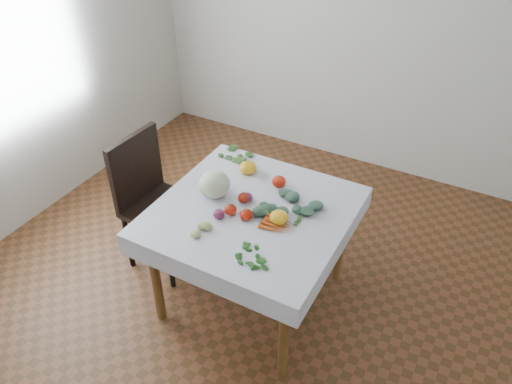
% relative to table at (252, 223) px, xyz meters
% --- Properties ---
extents(ground, '(4.00, 4.00, 0.00)m').
position_rel_table_xyz_m(ground, '(0.00, 0.00, -0.65)').
color(ground, brown).
extents(back_wall, '(4.00, 0.04, 2.70)m').
position_rel_table_xyz_m(back_wall, '(0.00, 2.00, 0.70)').
color(back_wall, beige).
rests_on(back_wall, ground).
extents(table, '(1.00, 1.00, 0.75)m').
position_rel_table_xyz_m(table, '(0.00, 0.00, 0.00)').
color(table, brown).
rests_on(table, ground).
extents(tablecloth, '(1.12, 1.12, 0.01)m').
position_rel_table_xyz_m(tablecloth, '(0.00, 0.00, 0.10)').
color(tablecloth, white).
rests_on(tablecloth, table).
extents(chair, '(0.48, 0.48, 0.99)m').
position_rel_table_xyz_m(chair, '(-0.81, 0.03, -0.09)').
color(chair, black).
rests_on(chair, ground).
extents(cabbage, '(0.21, 0.21, 0.17)m').
position_rel_table_xyz_m(cabbage, '(-0.27, 0.02, 0.19)').
color(cabbage, beige).
rests_on(cabbage, tablecloth).
extents(tomato_a, '(0.11, 0.11, 0.08)m').
position_rel_table_xyz_m(tomato_a, '(0.03, 0.29, 0.14)').
color(tomato_a, '#B71E0C').
rests_on(tomato_a, tablecloth).
extents(tomato_b, '(0.10, 0.10, 0.07)m').
position_rel_table_xyz_m(tomato_b, '(0.01, -0.09, 0.14)').
color(tomato_b, '#B71E0C').
rests_on(tomato_b, tablecloth).
extents(tomato_c, '(0.08, 0.08, 0.06)m').
position_rel_table_xyz_m(tomato_c, '(-0.09, -0.09, 0.13)').
color(tomato_c, '#B71E0C').
rests_on(tomato_c, tablecloth).
extents(tomato_d, '(0.09, 0.09, 0.06)m').
position_rel_table_xyz_m(tomato_d, '(-0.08, 0.04, 0.13)').
color(tomato_d, '#B71E0C').
rests_on(tomato_d, tablecloth).
extents(heirloom_back, '(0.13, 0.13, 0.08)m').
position_rel_table_xyz_m(heirloom_back, '(-0.21, 0.33, 0.14)').
color(heirloom_back, yellow).
rests_on(heirloom_back, tablecloth).
extents(heirloom_front, '(0.14, 0.14, 0.08)m').
position_rel_table_xyz_m(heirloom_front, '(0.19, -0.03, 0.14)').
color(heirloom_front, yellow).
rests_on(heirloom_front, tablecloth).
extents(onion_a, '(0.09, 0.09, 0.06)m').
position_rel_table_xyz_m(onion_a, '(-0.07, 0.06, 0.13)').
color(onion_a, '#611B42').
rests_on(onion_a, tablecloth).
extents(onion_b, '(0.09, 0.09, 0.06)m').
position_rel_table_xyz_m(onion_b, '(-0.13, -0.16, 0.13)').
color(onion_b, '#611B42').
rests_on(onion_b, tablecloth).
extents(tomatillo_cluster, '(0.09, 0.12, 0.05)m').
position_rel_table_xyz_m(tomatillo_cluster, '(-0.16, -0.32, 0.13)').
color(tomatillo_cluster, '#AABE6D').
rests_on(tomatillo_cluster, tablecloth).
extents(carrot_bunch, '(0.18, 0.17, 0.03)m').
position_rel_table_xyz_m(carrot_bunch, '(0.20, -0.06, 0.12)').
color(carrot_bunch, '#D06017').
rests_on(carrot_bunch, tablecloth).
extents(kale_bunch, '(0.33, 0.33, 0.05)m').
position_rel_table_xyz_m(kale_bunch, '(0.19, 0.10, 0.13)').
color(kale_bunch, '#375A46').
rests_on(kale_bunch, tablecloth).
extents(basil_bunch, '(0.23, 0.16, 0.01)m').
position_rel_table_xyz_m(basil_bunch, '(0.21, -0.36, 0.11)').
color(basil_bunch, '#1A4A17').
rests_on(basil_bunch, tablecloth).
extents(dill_bunch, '(0.21, 0.16, 0.02)m').
position_rel_table_xyz_m(dill_bunch, '(-0.38, 0.48, 0.11)').
color(dill_bunch, '#406F33').
rests_on(dill_bunch, tablecloth).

